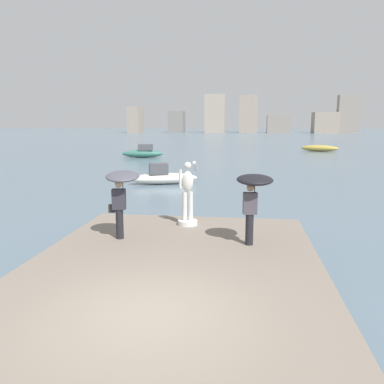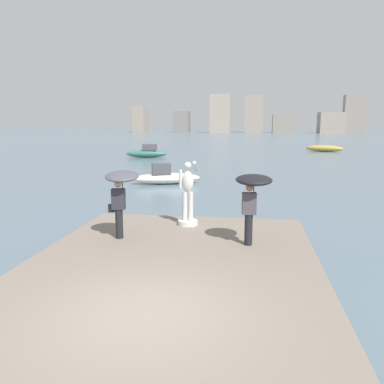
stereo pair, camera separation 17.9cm
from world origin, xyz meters
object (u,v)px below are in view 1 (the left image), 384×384
object	(u,v)px
boat_far	(163,177)
boat_leftward	(320,148)
statue_white_figure	(188,198)
onlooker_right	(253,190)
boat_near	(143,153)
onlooker_left	(121,187)

from	to	relation	value
boat_far	boat_leftward	size ratio (longest dim) A/B	0.89
statue_white_figure	boat_far	bearing A→B (deg)	105.87
boat_leftward	onlooker_right	bearing A→B (deg)	-102.51
statue_white_figure	boat_near	xyz separation A→B (m)	(-9.06, 28.92, -0.76)
statue_white_figure	onlooker_left	world-z (taller)	statue_white_figure
statue_white_figure	boat_far	distance (m)	11.56
boat_leftward	statue_white_figure	bearing A→B (deg)	-105.80
onlooker_right	boat_far	xyz separation A→B (m)	(-5.24, 12.98, -1.50)
boat_near	boat_far	bearing A→B (deg)	-71.68
onlooker_left	boat_leftward	bearing A→B (deg)	72.75
boat_leftward	boat_near	bearing A→B (deg)	-149.59
statue_white_figure	onlooker_right	distance (m)	2.89
onlooker_left	onlooker_right	xyz separation A→B (m)	(3.77, -0.10, 0.02)
onlooker_left	boat_near	world-z (taller)	onlooker_left
onlooker_right	boat_leftward	distance (m)	44.02
boat_leftward	onlooker_left	bearing A→B (deg)	-107.25
boat_near	onlooker_left	bearing A→B (deg)	-76.50
statue_white_figure	boat_near	distance (m)	30.32
onlooker_right	onlooker_left	bearing A→B (deg)	178.53
statue_white_figure	boat_far	xyz separation A→B (m)	(-3.15, 11.09, -0.85)
onlooker_right	boat_near	size ratio (longest dim) A/B	0.44
statue_white_figure	onlooker_right	xyz separation A→B (m)	(2.09, -1.89, 0.65)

